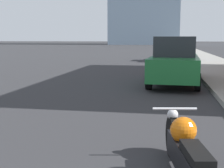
% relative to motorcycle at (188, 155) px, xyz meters
% --- Properties ---
extents(sidewalk, '(3.09, 240.00, 0.15)m').
position_rel_motorcycle_xyz_m(sidewalk, '(2.71, 36.01, -0.30)').
color(sidewalk, gray).
rests_on(sidewalk, ground_plane).
extents(motorcycle, '(0.72, 2.51, 0.77)m').
position_rel_motorcycle_xyz_m(motorcycle, '(0.00, 0.00, 0.00)').
color(motorcycle, black).
rests_on(motorcycle, ground_plane).
extents(parked_car_green, '(2.00, 4.66, 1.79)m').
position_rel_motorcycle_xyz_m(parked_car_green, '(0.05, 8.38, 0.50)').
color(parked_car_green, '#1E6B33').
rests_on(parked_car_green, ground_plane).
extents(parked_car_blue, '(2.22, 4.17, 1.76)m').
position_rel_motorcycle_xyz_m(parked_car_blue, '(-0.06, 21.15, 0.49)').
color(parked_car_blue, '#1E3899').
rests_on(parked_car_blue, ground_plane).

